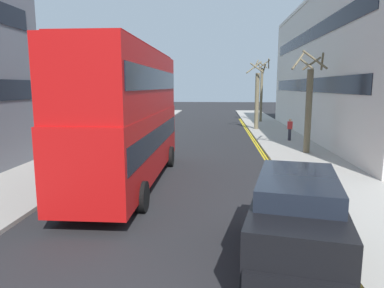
{
  "coord_description": "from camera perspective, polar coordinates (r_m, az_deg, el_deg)",
  "views": [
    {
      "loc": [
        1.53,
        -2.97,
        4.12
      ],
      "look_at": [
        0.5,
        11.0,
        1.8
      ],
      "focal_mm": 32.69,
      "sensor_mm": 36.0,
      "label": 1
    }
  ],
  "objects": [
    {
      "name": "sidewalk_right",
      "position": [
        20.02,
        18.52,
        -2.76
      ],
      "size": [
        4.0,
        80.0,
        0.14
      ],
      "primitive_type": "cube",
      "color": "#9E9991",
      "rests_on": "ground"
    },
    {
      "name": "sidewalk_left",
      "position": [
        20.99,
        -18.38,
        -2.2
      ],
      "size": [
        4.0,
        80.0,
        0.14
      ],
      "primitive_type": "cube",
      "color": "#9E9991",
      "rests_on": "ground"
    },
    {
      "name": "kerb_line_outer",
      "position": [
        17.69,
        13.47,
        -4.31
      ],
      "size": [
        0.1,
        56.0,
        0.01
      ],
      "primitive_type": "cube",
      "color": "yellow",
      "rests_on": "ground"
    },
    {
      "name": "kerb_line_inner",
      "position": [
        17.67,
        12.96,
        -4.31
      ],
      "size": [
        0.1,
        56.0,
        0.01
      ],
      "primitive_type": "cube",
      "color": "yellow",
      "rests_on": "ground"
    },
    {
      "name": "double_decker_bus_away",
      "position": [
        14.8,
        -10.3,
        5.03
      ],
      "size": [
        2.82,
        10.82,
        5.64
      ],
      "color": "#B20F0F",
      "rests_on": "ground"
    },
    {
      "name": "taxi_minivan",
      "position": [
        8.41,
        16.62,
        -12.28
      ],
      "size": [
        2.81,
        5.09,
        2.12
      ],
      "color": "black",
      "rests_on": "ground"
    },
    {
      "name": "pedestrian_far",
      "position": [
        26.88,
        15.66,
        2.36
      ],
      "size": [
        0.34,
        0.22,
        1.62
      ],
      "color": "#2D2D38",
      "rests_on": "sidewalk_right"
    },
    {
      "name": "street_tree_near",
      "position": [
        22.05,
        18.49,
        6.02
      ],
      "size": [
        1.96,
        1.96,
        6.09
      ],
      "color": "#6B6047",
      "rests_on": "sidewalk_right"
    },
    {
      "name": "street_tree_mid",
      "position": [
        33.39,
        10.55,
        7.3
      ],
      "size": [
        1.73,
        1.89,
        6.31
      ],
      "color": "#6B6047",
      "rests_on": "sidewalk_right"
    },
    {
      "name": "street_tree_far",
      "position": [
        40.69,
        11.26,
        8.6
      ],
      "size": [
        1.91,
        1.79,
        7.0
      ],
      "color": "#6B6047",
      "rests_on": "sidewalk_right"
    },
    {
      "name": "townhouse_terrace_right",
      "position": [
        31.31,
        27.22,
        10.98
      ],
      "size": [
        10.08,
        28.0,
        11.06
      ],
      "color": "silver",
      "rests_on": "ground"
    }
  ]
}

